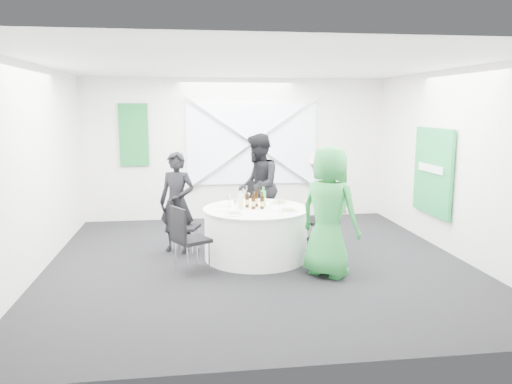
{
  "coord_description": "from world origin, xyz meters",
  "views": [
    {
      "loc": [
        -0.98,
        -6.93,
        2.23
      ],
      "look_at": [
        0.0,
        0.2,
        1.0
      ],
      "focal_mm": 35.0,
      "sensor_mm": 36.0,
      "label": 1
    }
  ],
  "objects": [
    {
      "name": "plate_back",
      "position": [
        0.04,
        0.7,
        0.77
      ],
      "size": [
        0.26,
        0.26,
        0.01
      ],
      "color": "white",
      "rests_on": "banquet_table"
    },
    {
      "name": "knife_c",
      "position": [
        -0.15,
        0.75,
        0.76
      ],
      "size": [
        0.15,
        0.02,
        0.01
      ],
      "primitive_type": "cube",
      "rotation": [
        0.0,
        0.0,
        1.54
      ],
      "color": "silver",
      "rests_on": "banquet_table"
    },
    {
      "name": "chair_front_left",
      "position": [
        -1.03,
        -0.36,
        0.54
      ],
      "size": [
        0.57,
        0.57,
        0.92
      ],
      "rotation": [
        0.0,
        0.0,
        2.07
      ],
      "color": "black",
      "rests_on": "floor"
    },
    {
      "name": "green_water_bottle",
      "position": [
        0.13,
        0.3,
        0.88
      ],
      "size": [
        0.08,
        0.08,
        0.3
      ],
      "color": "green",
      "rests_on": "banquet_table"
    },
    {
      "name": "plate_back_left",
      "position": [
        -0.52,
        0.43,
        0.77
      ],
      "size": [
        0.28,
        0.28,
        0.01
      ],
      "color": "white",
      "rests_on": "banquet_table"
    },
    {
      "name": "chair_back_right",
      "position": [
        1.09,
        0.76,
        0.5
      ],
      "size": [
        0.53,
        0.52,
        0.86
      ],
      "rotation": [
        0.0,
        0.0,
        -1.1
      ],
      "color": "black",
      "rests_on": "floor"
    },
    {
      "name": "plate_back_right",
      "position": [
        0.4,
        0.5,
        0.78
      ],
      "size": [
        0.29,
        0.29,
        0.04
      ],
      "color": "white",
      "rests_on": "banquet_table"
    },
    {
      "name": "person_man_back_left",
      "position": [
        -1.16,
        0.7,
        0.78
      ],
      "size": [
        0.67,
        0.57,
        1.56
      ],
      "primitive_type": "imported",
      "rotation": [
        0.0,
        0.0,
        -0.41
      ],
      "color": "black",
      "rests_on": "floor"
    },
    {
      "name": "wall_back",
      "position": [
        0.0,
        3.0,
        1.4
      ],
      "size": [
        6.0,
        0.0,
        6.0
      ],
      "primitive_type": "plane",
      "rotation": [
        1.57,
        0.0,
        0.0
      ],
      "color": "silver",
      "rests_on": "floor"
    },
    {
      "name": "person_woman_pink",
      "position": [
        1.14,
        0.65,
        0.78
      ],
      "size": [
        1.11,
        0.81,
        1.57
      ],
      "primitive_type": "imported",
      "rotation": [
        0.0,
        0.0,
        -2.76
      ],
      "color": "pink",
      "rests_on": "floor"
    },
    {
      "name": "window_brace_b",
      "position": [
        0.3,
        2.92,
        1.5
      ],
      "size": [
        2.63,
        0.05,
        1.84
      ],
      "primitive_type": "cube",
      "rotation": [
        0.0,
        -0.97,
        0.0
      ],
      "color": "silver",
      "rests_on": "window_panel"
    },
    {
      "name": "window_brace_a",
      "position": [
        0.3,
        2.92,
        1.5
      ],
      "size": [
        2.63,
        0.05,
        1.84
      ],
      "primitive_type": "cube",
      "rotation": [
        0.0,
        0.97,
        0.0
      ],
      "color": "silver",
      "rests_on": "window_panel"
    },
    {
      "name": "fork_a",
      "position": [
        -0.54,
        -0.01,
        0.76
      ],
      "size": [
        0.11,
        0.13,
        0.01
      ],
      "primitive_type": "cube",
      "rotation": [
        0.0,
        0.0,
        -2.46
      ],
      "color": "silver",
      "rests_on": "banquet_table"
    },
    {
      "name": "person_man_back",
      "position": [
        0.19,
        1.35,
        0.9
      ],
      "size": [
        0.61,
        0.94,
        1.8
      ],
      "primitive_type": "imported",
      "rotation": [
        0.0,
        0.0,
        -1.73
      ],
      "color": "black",
      "rests_on": "floor"
    },
    {
      "name": "wine_glass_b",
      "position": [
        -0.08,
        0.52,
        0.88
      ],
      "size": [
        0.07,
        0.07,
        0.17
      ],
      "color": "white",
      "rests_on": "banquet_table"
    },
    {
      "name": "fork_b",
      "position": [
        -0.36,
        0.65,
        0.76
      ],
      "size": [
        0.1,
        0.13,
        0.01
      ],
      "primitive_type": "cube",
      "rotation": [
        0.0,
        0.0,
        2.54
      ],
      "color": "silver",
      "rests_on": "banquet_table"
    },
    {
      "name": "knife_a",
      "position": [
        -0.33,
        -0.27,
        0.76
      ],
      "size": [
        0.1,
        0.13,
        0.01
      ],
      "primitive_type": "cube",
      "rotation": [
        0.0,
        0.0,
        -2.49
      ],
      "color": "silver",
      "rests_on": "banquet_table"
    },
    {
      "name": "chair_back",
      "position": [
        0.21,
        1.3,
        0.58
      ],
      "size": [
        0.52,
        0.53,
        0.98
      ],
      "rotation": [
        0.0,
        0.0,
        -0.19
      ],
      "color": "black",
      "rests_on": "floor"
    },
    {
      "name": "knife_b",
      "position": [
        -0.56,
        0.34,
        0.76
      ],
      "size": [
        0.09,
        0.14,
        0.01
      ],
      "primitive_type": "cube",
      "rotation": [
        0.0,
        0.0,
        2.59
      ],
      "color": "silver",
      "rests_on": "banquet_table"
    },
    {
      "name": "beer_bottle_b",
      "position": [
        0.02,
        0.31,
        0.87
      ],
      "size": [
        0.06,
        0.06,
        0.28
      ],
      "color": "#321A09",
      "rests_on": "banquet_table"
    },
    {
      "name": "plate_front_left",
      "position": [
        -0.38,
        -0.24,
        0.77
      ],
      "size": [
        0.26,
        0.26,
        0.01
      ],
      "color": "white",
      "rests_on": "banquet_table"
    },
    {
      "name": "wine_glass_c",
      "position": [
        0.29,
        -0.08,
        0.88
      ],
      "size": [
        0.07,
        0.07,
        0.17
      ],
      "color": "white",
      "rests_on": "banquet_table"
    },
    {
      "name": "beer_bottle_a",
      "position": [
        -0.12,
        0.27,
        0.86
      ],
      "size": [
        0.06,
        0.06,
        0.26
      ],
      "color": "#321A09",
      "rests_on": "banquet_table"
    },
    {
      "name": "chair_back_left",
      "position": [
        -1.12,
        0.58,
        0.5
      ],
      "size": [
        0.5,
        0.49,
        0.86
      ],
      "rotation": [
        0.0,
        0.0,
        1.25
      ],
      "color": "black",
      "rests_on": "floor"
    },
    {
      "name": "floor",
      "position": [
        0.0,
        0.0,
        0.0
      ],
      "size": [
        6.0,
        6.0,
        0.0
      ],
      "primitive_type": "plane",
      "color": "black",
      "rests_on": "ground"
    },
    {
      "name": "wine_glass_a",
      "position": [
        -0.32,
        0.04,
        0.88
      ],
      "size": [
        0.07,
        0.07,
        0.17
      ],
      "color": "white",
      "rests_on": "banquet_table"
    },
    {
      "name": "wine_glass_d",
      "position": [
        -0.37,
        0.37,
        0.88
      ],
      "size": [
        0.07,
        0.07,
        0.17
      ],
      "color": "white",
      "rests_on": "banquet_table"
    },
    {
      "name": "beer_bottle_c",
      "position": [
        0.08,
        0.13,
        0.86
      ],
      "size": [
        0.06,
        0.06,
        0.25
      ],
      "color": "#321A09",
      "rests_on": "banquet_table"
    },
    {
      "name": "green_sign",
      "position": [
        2.94,
        0.6,
        1.2
      ],
      "size": [
        0.05,
        1.2,
        1.4
      ],
      "primitive_type": "cube",
      "color": "#198C3E",
      "rests_on": "wall_right"
    },
    {
      "name": "clear_water_bottle",
      "position": [
        -0.23,
        0.18,
        0.86
      ],
      "size": [
        0.08,
        0.08,
        0.27
      ],
      "color": "silver",
      "rests_on": "banquet_table"
    },
    {
      "name": "wall_left",
      "position": [
        -3.0,
        0.0,
        1.4
      ],
      "size": [
        0.0,
        6.0,
        6.0
      ],
      "primitive_type": "plane",
      "rotation": [
        1.57,
        0.0,
        1.57
      ],
      "color": "silver",
      "rests_on": "floor"
    },
    {
      "name": "wall_front",
      "position": [
        0.0,
        -3.0,
        1.4
      ],
      "size": [
        6.0,
        0.0,
        6.0
      ],
      "primitive_type": "plane",
      "rotation": [
        -1.57,
        0.0,
        0.0
      ],
      "color": "silver",
      "rests_on": "floor"
    },
    {
      "name": "beer_bottle_d",
      "position": [
        -0.05,
        0.13,
        0.86
      ],
      "size": [
        0.06,
        0.06,
        0.26
      ],
      "color": "#321A09",
      "rests_on": "banquet_table"
    },
    {
      "name": "plate_front_right",
      "position": [
        0.43,
        -0.08,
        0.78
      ],
      "size": [
        0.28,
        0.28,
        0.04
      ],
      "color": "white",
      "rests_on": "banquet_table"
    },
    {
      "name": "person_woman_green",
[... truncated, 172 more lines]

